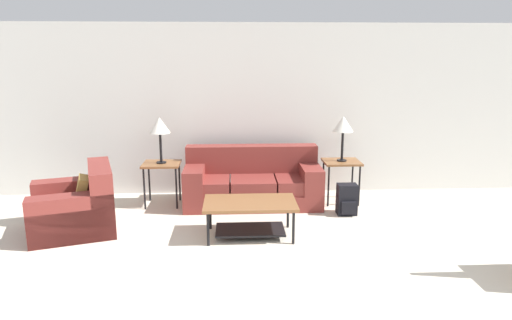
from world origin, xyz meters
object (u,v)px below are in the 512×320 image
coffee_table (250,211)px  table_lamp_left (160,126)px  couch (252,184)px  table_lamp_right (343,125)px  armchair (77,208)px  side_table_left (162,168)px  side_table_right (341,166)px  backpack (347,200)px

coffee_table → table_lamp_left: size_ratio=1.67×
couch → table_lamp_right: 1.55m
table_lamp_left → table_lamp_right: 2.60m
armchair → side_table_left: bearing=45.9°
side_table_left → side_table_right: (2.60, 0.00, 0.00)m
armchair → coffee_table: (2.13, -0.32, 0.03)m
couch → table_lamp_left: bearing=179.5°
table_lamp_left → backpack: size_ratio=1.55×
side_table_right → backpack: side_table_right is taller
side_table_right → table_lamp_left: bearing=180.0°
coffee_table → side_table_left: bearing=134.2°
side_table_left → coffee_table: bearing=-45.8°
side_table_right → table_lamp_left: size_ratio=0.95×
table_lamp_right → backpack: size_ratio=1.55×
table_lamp_left → armchair: bearing=-134.1°
table_lamp_left → side_table_right: bearing=-0.0°
couch → backpack: bearing=-23.1°
couch → side_table_left: bearing=179.5°
table_lamp_left → table_lamp_right: (2.60, 0.00, 0.00)m
side_table_right → table_lamp_left: table_lamp_left is taller
coffee_table → side_table_right: (1.38, 1.26, 0.23)m
coffee_table → side_table_left: side_table_left is taller
side_table_left → backpack: (2.56, -0.55, -0.35)m
armchair → side_table_left: 1.33m
table_lamp_right → coffee_table: bearing=-137.8°
table_lamp_left → backpack: table_lamp_left is taller
coffee_table → table_lamp_right: 2.04m
side_table_right → backpack: bearing=-94.2°
side_table_right → table_lamp_left: (-2.60, 0.00, 0.60)m
coffee_table → side_table_right: size_ratio=1.76×
armchair → side_table_right: 3.65m
couch → backpack: couch is taller
couch → side_table_left: (-1.30, 0.01, 0.25)m
armchair → side_table_left: (0.91, 0.94, 0.26)m
armchair → table_lamp_right: size_ratio=1.91×
side_table_right → table_lamp_right: (0.00, 0.00, 0.60)m
side_table_left → table_lamp_right: (2.60, 0.00, 0.60)m
side_table_left → side_table_right: 2.60m
table_lamp_right → backpack: 1.09m
side_table_right → table_lamp_right: 0.60m
coffee_table → table_lamp_left: (-1.22, 1.26, 0.83)m
coffee_table → backpack: (1.34, 0.71, -0.12)m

